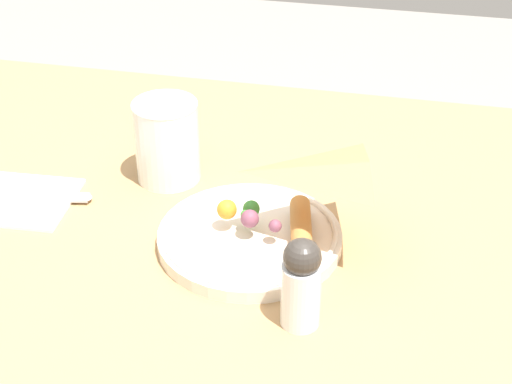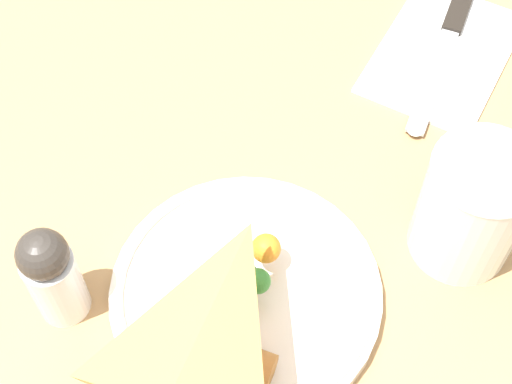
# 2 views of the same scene
# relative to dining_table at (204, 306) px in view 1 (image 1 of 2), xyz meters

# --- Properties ---
(dining_table) EXTENTS (1.07, 0.83, 0.77)m
(dining_table) POSITION_rel_dining_table_xyz_m (0.00, 0.00, 0.00)
(dining_table) COLOR #A87F51
(dining_table) RESTS_ON ground_plane
(plate_pizza) EXTENTS (0.21, 0.21, 0.05)m
(plate_pizza) POSITION_rel_dining_table_xyz_m (0.06, -0.01, 0.13)
(plate_pizza) COLOR silver
(plate_pizza) RESTS_ON dining_table
(milk_glass) EXTENTS (0.08, 0.08, 0.11)m
(milk_glass) POSITION_rel_dining_table_xyz_m (-0.07, 0.11, 0.16)
(milk_glass) COLOR white
(milk_glass) RESTS_ON dining_table
(napkin_folded) EXTENTS (0.18, 0.13, 0.00)m
(napkin_folded) POSITION_rel_dining_table_xyz_m (-0.26, 0.01, 0.12)
(napkin_folded) COLOR white
(napkin_folded) RESTS_ON dining_table
(pepper_shaker) EXTENTS (0.04, 0.04, 0.10)m
(pepper_shaker) POSITION_rel_dining_table_xyz_m (0.14, -0.13, 0.17)
(pepper_shaker) COLOR white
(pepper_shaker) RESTS_ON dining_table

